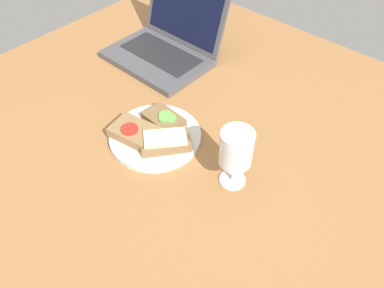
# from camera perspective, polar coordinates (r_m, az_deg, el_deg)

# --- Properties ---
(wooden_table) EXTENTS (1.40, 1.40, 0.03)m
(wooden_table) POSITION_cam_1_polar(r_m,az_deg,el_deg) (0.96, -2.56, -0.37)
(wooden_table) COLOR #9E6B3D
(wooden_table) RESTS_ON ground
(plate) EXTENTS (0.23, 0.23, 0.01)m
(plate) POSITION_cam_1_polar(r_m,az_deg,el_deg) (0.96, -5.61, 1.18)
(plate) COLOR silver
(plate) RESTS_ON wooden_table
(sandwich_with_tomato) EXTENTS (0.13, 0.10, 0.03)m
(sandwich_with_tomato) POSITION_cam_1_polar(r_m,az_deg,el_deg) (0.94, -8.69, 1.81)
(sandwich_with_tomato) COLOR #937047
(sandwich_with_tomato) RESTS_ON plate
(sandwich_with_cheese) EXTENTS (0.13, 0.14, 0.03)m
(sandwich_with_cheese) POSITION_cam_1_polar(r_m,az_deg,el_deg) (0.91, -4.07, 0.39)
(sandwich_with_cheese) COLOR brown
(sandwich_with_cheese) RESTS_ON plate
(sandwich_with_cucumber) EXTENTS (0.11, 0.07, 0.03)m
(sandwich_with_cucumber) POSITION_cam_1_polar(r_m,az_deg,el_deg) (0.97, -4.30, 3.81)
(sandwich_with_cucumber) COLOR brown
(sandwich_with_cucumber) RESTS_ON plate
(wine_glass) EXTENTS (0.07, 0.07, 0.15)m
(wine_glass) POSITION_cam_1_polar(r_m,az_deg,el_deg) (0.79, 6.75, -0.96)
(wine_glass) COLOR white
(wine_glass) RESTS_ON wooden_table
(laptop) EXTENTS (0.32, 0.28, 0.23)m
(laptop) POSITION_cam_1_polar(r_m,az_deg,el_deg) (1.23, -4.06, 14.99)
(laptop) COLOR #4C4C51
(laptop) RESTS_ON wooden_table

